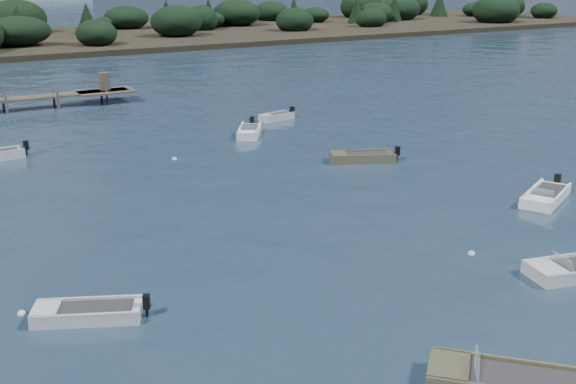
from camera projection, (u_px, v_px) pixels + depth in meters
ground at (34, 87)px, 73.55m from camera, size 400.00×400.00×0.00m
dinghy_extra_a at (362, 159)px, 46.34m from camera, size 4.46×3.08×1.16m
dinghy_mid_grey at (88, 315)px, 26.00m from camera, size 4.15×2.90×1.05m
tender_far_grey_b at (277, 118)px, 58.28m from camera, size 3.33×1.69×1.12m
dinghy_extra_b at (249, 133)px, 53.24m from camera, size 3.30×4.02×1.24m
dinghy_mid_white_b at (545, 198)px, 38.77m from camera, size 4.66×3.46×1.18m
buoy_b at (471, 254)px, 31.74m from camera, size 0.32×0.32×0.32m
buoy_c at (22, 314)px, 26.35m from camera, size 0.32×0.32×0.32m
buoy_d at (521, 205)px, 38.08m from camera, size 0.32×0.32×0.32m
buoy_e at (174, 159)px, 46.79m from camera, size 0.32×0.32×0.32m
far_headland at (140, 26)px, 117.80m from camera, size 190.00×40.00×5.80m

